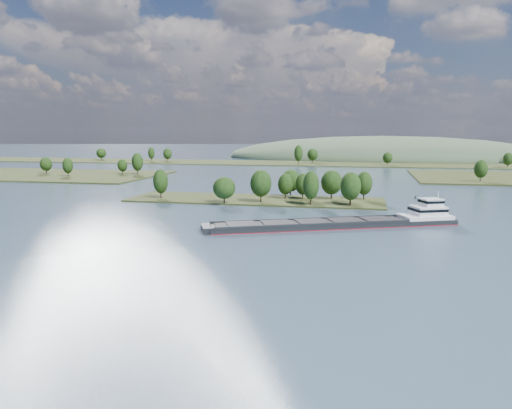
# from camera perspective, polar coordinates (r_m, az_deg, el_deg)

# --- Properties ---
(ground) EXTENTS (1800.00, 1800.00, 0.00)m
(ground) POSITION_cam_1_polar(r_m,az_deg,el_deg) (139.74, -5.44, -2.88)
(ground) COLOR #3C4F69
(ground) RESTS_ON ground
(tree_island) EXTENTS (100.00, 34.30, 13.65)m
(tree_island) POSITION_cam_1_polar(r_m,az_deg,el_deg) (193.74, 2.11, 1.56)
(tree_island) COLOR #2A3316
(tree_island) RESTS_ON ground
(back_shoreline) EXTENTS (900.00, 60.00, 16.62)m
(back_shoreline) POSITION_cam_1_polar(r_m,az_deg,el_deg) (412.32, 7.76, 4.69)
(back_shoreline) COLOR #2A3316
(back_shoreline) RESTS_ON ground
(hill_west) EXTENTS (320.00, 160.00, 44.00)m
(hill_west) POSITION_cam_1_polar(r_m,az_deg,el_deg) (511.37, 14.46, 5.14)
(hill_west) COLOR #3F5339
(hill_west) RESTS_ON ground
(cargo_barge) EXTENTS (71.70, 38.17, 10.08)m
(cargo_barge) POSITION_cam_1_polar(r_m,az_deg,el_deg) (146.40, 10.69, -1.96)
(cargo_barge) COLOR black
(cargo_barge) RESTS_ON ground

